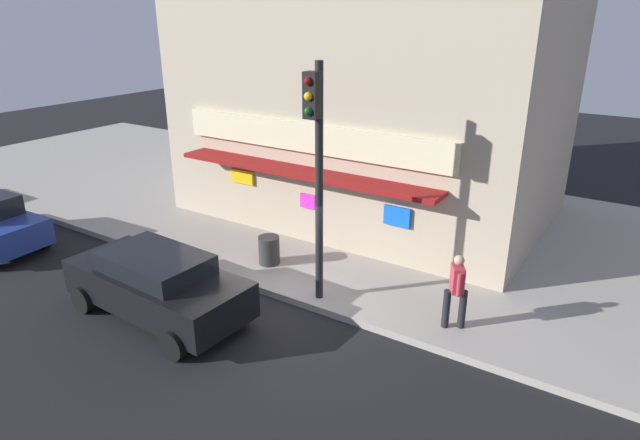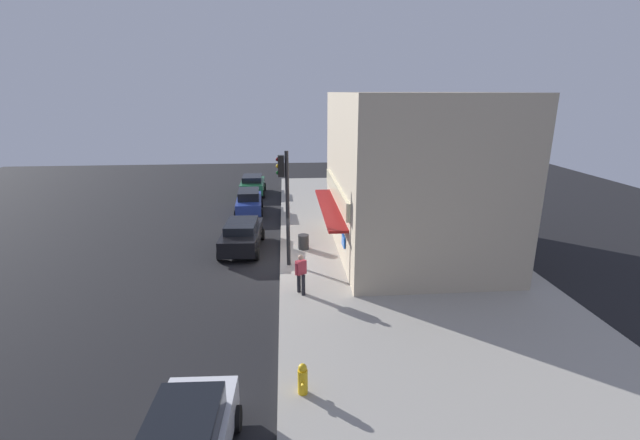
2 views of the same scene
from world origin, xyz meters
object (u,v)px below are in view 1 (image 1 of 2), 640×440
(traffic_light, at_px, (317,156))
(pedestrian, at_px, (456,289))
(trash_can, at_px, (269,250))
(parked_car_black, at_px, (157,283))

(traffic_light, bearing_deg, pedestrian, 10.32)
(trash_can, bearing_deg, parked_car_black, -101.08)
(pedestrian, distance_m, parked_car_black, 6.60)
(trash_can, xyz_separation_m, parked_car_black, (-0.64, -3.26, 0.26))
(traffic_light, distance_m, trash_can, 3.87)
(pedestrian, bearing_deg, parked_car_black, -153.70)
(trash_can, xyz_separation_m, pedestrian, (5.28, -0.33, 0.55))
(traffic_light, height_order, pedestrian, traffic_light)
(pedestrian, relative_size, parked_car_black, 0.37)
(trash_can, distance_m, parked_car_black, 3.33)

